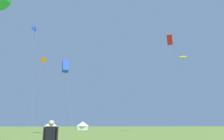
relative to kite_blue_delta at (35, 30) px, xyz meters
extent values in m
cone|color=blue|center=(0.00, 0.00, 0.04)|extent=(1.98, 2.04, 1.87)
cylinder|color=#183599|center=(0.00, 0.00, -1.71)|extent=(0.05, 0.05, 2.66)
cylinder|color=#B2B2B7|center=(1.23, -0.47, -15.23)|extent=(2.49, 0.96, 30.53)
cube|color=orange|center=(3.94, -2.67, -10.68)|extent=(1.83, 1.20, 2.01)
cylinder|color=#A75C11|center=(3.94, -2.67, -12.36)|extent=(0.06, 0.06, 2.28)
cylinder|color=#B2B2B7|center=(2.73, -3.32, -20.58)|extent=(2.45, 1.31, 19.82)
ellipsoid|color=yellow|center=(48.71, 0.20, -6.75)|extent=(2.82, 2.06, 0.96)
cylinder|color=#A79518|center=(48.71, 0.20, -8.96)|extent=(0.06, 0.06, 3.42)
cylinder|color=#B2B2B7|center=(49.29, -0.88, -18.62)|extent=(1.18, 2.19, 23.75)
cube|color=blue|center=(12.30, -23.12, -18.01)|extent=(1.51, 1.97, 2.50)
cylinder|color=#B2B2B7|center=(13.38, -23.65, -24.25)|extent=(2.19, 1.07, 12.48)
cube|color=red|center=(38.19, -13.77, -6.98)|extent=(2.33, 2.84, 3.02)
cylinder|color=#B2B2B7|center=(37.81, -14.07, -18.74)|extent=(0.79, 0.64, 23.51)
cube|color=black|center=(14.82, -53.74, -29.29)|extent=(0.39, 0.28, 0.60)
sphere|color=beige|center=(14.82, -53.74, -28.87)|extent=(0.22, 0.22, 0.22)
cylinder|color=black|center=(14.58, -53.74, -29.29)|extent=(0.09, 0.09, 0.55)
cylinder|color=black|center=(15.06, -53.74, -29.29)|extent=(0.09, 0.09, 0.55)
cube|color=white|center=(6.41, 4.09, -29.91)|extent=(3.11, 3.11, 1.17)
cone|color=white|center=(6.41, 4.09, -28.64)|extent=(3.88, 3.88, 1.36)
cube|color=white|center=(15.97, 4.09, -29.90)|extent=(3.13, 3.13, 1.17)
cone|color=white|center=(15.97, 4.09, -28.63)|extent=(3.92, 3.92, 1.37)
camera|label=1|loc=(16.06, -62.39, -28.93)|focal=33.21mm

